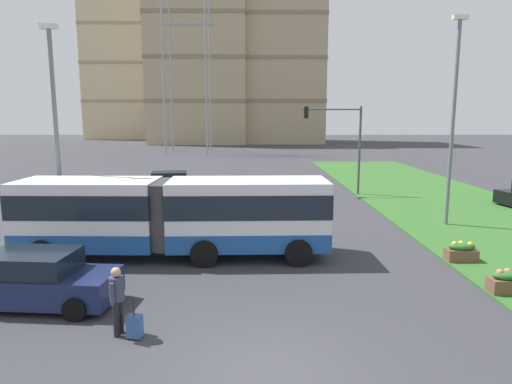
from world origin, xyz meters
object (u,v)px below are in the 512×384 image
rolling_suitcase (135,326)px  articulated_bus (174,215)px  flower_planter_1 (508,281)px  streetlight_left (56,127)px  streetlight_median (453,115)px  pedestrian_crossing (117,296)px  car_grey_wagon (171,184)px  traffic_light_far_right (341,135)px  apartment_tower_centre (283,44)px  apartment_tower_westcentre (198,42)px  apartment_tower_west (133,67)px  car_navy_sedan (37,280)px  flower_planter_2 (461,252)px

rolling_suitcase → articulated_bus: bearing=91.0°
flower_planter_1 → streetlight_left: (-15.88, 5.94, 4.53)m
streetlight_median → pedestrian_crossing: bearing=-139.1°
rolling_suitcase → streetlight_left: (-5.25, 8.56, 4.64)m
articulated_bus → pedestrian_crossing: bearing=-93.0°
articulated_bus → pedestrian_crossing: size_ratio=6.84×
flower_planter_1 → car_grey_wagon: bearing=126.3°
articulated_bus → pedestrian_crossing: 6.40m
rolling_suitcase → traffic_light_far_right: traffic_light_far_right is taller
streetlight_median → streetlight_left: bearing=-170.8°
pedestrian_crossing → streetlight_median: (12.99, 11.25, 4.45)m
streetlight_median → apartment_tower_centre: 78.30m
rolling_suitcase → apartment_tower_westcentre: (-7.94, 84.25, 20.01)m
rolling_suitcase → apartment_tower_west: 110.26m
apartment_tower_westcentre → articulated_bus: bearing=-84.2°
streetlight_median → apartment_tower_centre: (-3.11, 76.77, 15.05)m
pedestrian_crossing → rolling_suitcase: size_ratio=1.79×
car_navy_sedan → streetlight_left: bearing=106.6°
car_grey_wagon → apartment_tower_westcentre: (-5.15, 63.35, 19.57)m
articulated_bus → streetlight_left: bearing=158.8°
car_navy_sedan → pedestrian_crossing: size_ratio=2.61×
rolling_suitcase → streetlight_median: (12.54, 11.45, 5.14)m
traffic_light_far_right → apartment_tower_westcentre: size_ratio=0.15×
flower_planter_1 → apartment_tower_west: 110.86m
rolling_suitcase → flower_planter_2: (10.64, 5.70, 0.11)m
car_navy_sedan → apartment_tower_westcentre: apartment_tower_westcentre is taller
flower_planter_2 → apartment_tower_centre: (-1.21, 82.53, 20.07)m
flower_planter_2 → flower_planter_1: bearing=-90.0°
traffic_light_far_right → apartment_tower_westcentre: (-16.85, 63.85, 16.14)m
rolling_suitcase → apartment_tower_westcentre: bearing=95.4°
flower_planter_2 → apartment_tower_westcentre: (-18.58, 78.55, 19.89)m
apartment_tower_centre → car_grey_wagon: bearing=-100.3°
streetlight_left → streetlight_median: bearing=9.2°
rolling_suitcase → flower_planter_2: 12.07m
articulated_bus → streetlight_left: 6.42m
flower_planter_2 → streetlight_left: size_ratio=0.12×
flower_planter_1 → streetlight_median: (1.90, 8.83, 5.03)m
traffic_light_far_right → apartment_tower_west: 93.29m
car_grey_wagon → flower_planter_2: size_ratio=4.17×
car_navy_sedan → apartment_tower_centre: bearing=81.6°
articulated_bus → traffic_light_far_right: 16.72m
pedestrian_crossing → flower_planter_2: 12.39m
car_navy_sedan → apartment_tower_west: size_ratio=0.13×
rolling_suitcase → car_navy_sedan: bearing=148.7°
traffic_light_far_right → streetlight_left: bearing=-140.1°
traffic_light_far_right → flower_planter_2: bearing=-83.3°
flower_planter_2 → apartment_tower_centre: 84.94m
traffic_light_far_right → rolling_suitcase: bearing=-113.6°
rolling_suitcase → flower_planter_2: bearing=28.2°
rolling_suitcase → apartment_tower_west: apartment_tower_west is taller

